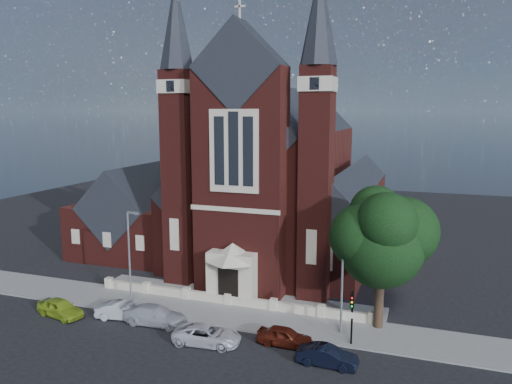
% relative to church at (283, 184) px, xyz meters
% --- Properties ---
extents(ground, '(120.00, 120.00, 0.00)m').
position_rel_church_xyz_m(ground, '(0.00, -7.94, -8.19)').
color(ground, black).
rests_on(ground, ground).
extents(pavement_strip, '(60.00, 5.00, 0.12)m').
position_rel_church_xyz_m(pavement_strip, '(0.00, -18.44, -8.19)').
color(pavement_strip, slate).
rests_on(pavement_strip, ground).
extents(forecourt_paving, '(26.00, 3.00, 0.14)m').
position_rel_church_xyz_m(forecourt_paving, '(0.00, -14.44, -8.19)').
color(forecourt_paving, slate).
rests_on(forecourt_paving, ground).
extents(forecourt_wall, '(24.00, 0.40, 0.90)m').
position_rel_church_xyz_m(forecourt_wall, '(0.00, -16.44, -8.19)').
color(forecourt_wall, '#C1B399').
rests_on(forecourt_wall, ground).
extents(church, '(20.01, 34.90, 29.20)m').
position_rel_church_xyz_m(church, '(0.00, 0.00, 0.00)').
color(church, '#4E1914').
rests_on(church, ground).
extents(parish_hall, '(12.00, 12.20, 10.24)m').
position_rel_church_xyz_m(parish_hall, '(-16.00, -4.94, -4.17)').
color(parish_hall, '#4E1914').
rests_on(parish_hall, ground).
extents(street_tree, '(6.40, 6.60, 10.70)m').
position_rel_church_xyz_m(street_tree, '(12.60, -17.23, -1.23)').
color(street_tree, black).
rests_on(street_tree, ground).
extents(street_lamp_left, '(1.16, 0.22, 8.09)m').
position_rel_church_xyz_m(street_lamp_left, '(-7.91, -18.94, -3.59)').
color(street_lamp_left, gray).
rests_on(street_lamp_left, ground).
extents(street_lamp_right, '(1.16, 0.22, 8.09)m').
position_rel_church_xyz_m(street_lamp_right, '(10.09, -18.94, -3.59)').
color(street_lamp_right, gray).
rests_on(street_lamp_right, ground).
extents(traffic_signal, '(0.28, 0.42, 4.00)m').
position_rel_church_xyz_m(traffic_signal, '(11.00, -20.52, -5.60)').
color(traffic_signal, black).
rests_on(traffic_signal, ground).
extents(car_lime_van, '(4.50, 2.55, 1.44)m').
position_rel_church_xyz_m(car_lime_van, '(-11.83, -23.16, -7.46)').
color(car_lime_van, '#91AF23').
rests_on(car_lime_van, ground).
extents(car_silver_a, '(4.33, 2.19, 1.36)m').
position_rel_church_xyz_m(car_silver_a, '(-6.85, -21.91, -7.50)').
color(car_silver_a, '#B7BABF').
rests_on(car_silver_a, ground).
extents(car_silver_b, '(5.12, 2.23, 1.46)m').
position_rel_church_xyz_m(car_silver_b, '(-3.85, -21.91, -7.45)').
color(car_silver_b, '#B7B9BF').
rests_on(car_silver_b, ground).
extents(car_white_suv, '(5.06, 2.70, 1.35)m').
position_rel_church_xyz_m(car_white_suv, '(1.33, -23.62, -7.51)').
color(car_white_suv, silver).
rests_on(car_white_suv, ground).
extents(car_dark_red, '(3.95, 1.66, 1.34)m').
position_rel_church_xyz_m(car_dark_red, '(6.57, -21.99, -7.52)').
color(car_dark_red, '#4C160D').
rests_on(car_dark_red, ground).
extents(car_navy, '(3.97, 1.48, 1.30)m').
position_rel_church_xyz_m(car_navy, '(9.97, -23.81, -7.54)').
color(car_navy, black).
rests_on(car_navy, ground).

